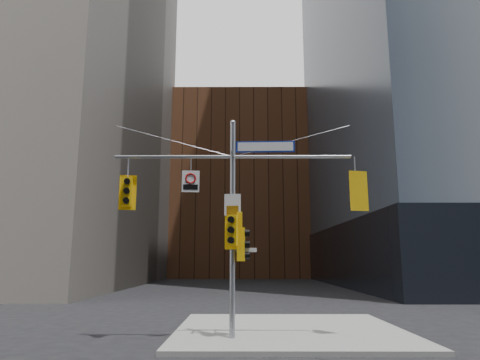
{
  "coord_description": "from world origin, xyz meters",
  "views": [
    {
      "loc": [
        0.3,
        -12.09,
        2.55
      ],
      "look_at": [
        0.25,
        2.0,
        5.2
      ],
      "focal_mm": 32.0,
      "sensor_mm": 36.0,
      "label": 1
    }
  ],
  "objects_px": {
    "traffic_light_west_arm": "(127,192)",
    "street_sign_blade": "(265,147)",
    "traffic_light_east_arm": "(356,192)",
    "traffic_light_pole_front": "(232,230)",
    "signal_assembly": "(233,203)",
    "traffic_light_pole_side": "(242,244)",
    "regulatory_sign_arm": "(191,181)"
  },
  "relations": [
    {
      "from": "traffic_light_east_arm",
      "to": "regulatory_sign_arm",
      "type": "height_order",
      "value": "regulatory_sign_arm"
    },
    {
      "from": "traffic_light_west_arm",
      "to": "traffic_light_pole_side",
      "type": "bearing_deg",
      "value": -9.23
    },
    {
      "from": "signal_assembly",
      "to": "traffic_light_east_arm",
      "type": "distance_m",
      "value": 4.14
    },
    {
      "from": "signal_assembly",
      "to": "traffic_light_pole_front",
      "type": "distance_m",
      "value": 0.95
    },
    {
      "from": "traffic_light_west_arm",
      "to": "street_sign_blade",
      "type": "bearing_deg",
      "value": -9.22
    },
    {
      "from": "traffic_light_west_arm",
      "to": "traffic_light_pole_front",
      "type": "relative_size",
      "value": 0.98
    },
    {
      "from": "traffic_light_pole_side",
      "to": "street_sign_blade",
      "type": "bearing_deg",
      "value": -86.66
    },
    {
      "from": "signal_assembly",
      "to": "traffic_light_pole_front",
      "type": "relative_size",
      "value": 6.61
    },
    {
      "from": "traffic_light_pole_front",
      "to": "traffic_light_west_arm",
      "type": "bearing_deg",
      "value": -172.82
    },
    {
      "from": "signal_assembly",
      "to": "street_sign_blade",
      "type": "relative_size",
      "value": 4.0
    },
    {
      "from": "traffic_light_east_arm",
      "to": "regulatory_sign_arm",
      "type": "xyz_separation_m",
      "value": [
        -5.53,
        -0.02,
        0.37
      ]
    },
    {
      "from": "traffic_light_pole_side",
      "to": "traffic_light_pole_front",
      "type": "distance_m",
      "value": 0.61
    },
    {
      "from": "regulatory_sign_arm",
      "to": "street_sign_blade",
      "type": "bearing_deg",
      "value": -6.0
    },
    {
      "from": "traffic_light_east_arm",
      "to": "traffic_light_pole_front",
      "type": "bearing_deg",
      "value": -9.11
    },
    {
      "from": "signal_assembly",
      "to": "street_sign_blade",
      "type": "height_order",
      "value": "signal_assembly"
    },
    {
      "from": "street_sign_blade",
      "to": "traffic_light_pole_front",
      "type": "bearing_deg",
      "value": -164.16
    },
    {
      "from": "signal_assembly",
      "to": "traffic_light_east_arm",
      "type": "xyz_separation_m",
      "value": [
        4.12,
        0.0,
        0.38
      ]
    },
    {
      "from": "traffic_light_east_arm",
      "to": "traffic_light_pole_front",
      "type": "height_order",
      "value": "traffic_light_east_arm"
    },
    {
      "from": "traffic_light_east_arm",
      "to": "traffic_light_pole_front",
      "type": "relative_size",
      "value": 1.1
    },
    {
      "from": "traffic_light_pole_front",
      "to": "regulatory_sign_arm",
      "type": "bearing_deg",
      "value": -178.22
    },
    {
      "from": "street_sign_blade",
      "to": "traffic_light_east_arm",
      "type": "bearing_deg",
      "value": 2.05
    },
    {
      "from": "traffic_light_pole_front",
      "to": "street_sign_blade",
      "type": "relative_size",
      "value": 0.61
    },
    {
      "from": "signal_assembly",
      "to": "traffic_light_pole_side",
      "type": "height_order",
      "value": "signal_assembly"
    },
    {
      "from": "signal_assembly",
      "to": "traffic_light_west_arm",
      "type": "height_order",
      "value": "signal_assembly"
    },
    {
      "from": "traffic_light_west_arm",
      "to": "regulatory_sign_arm",
      "type": "bearing_deg",
      "value": -10.0
    },
    {
      "from": "regulatory_sign_arm",
      "to": "traffic_light_pole_front",
      "type": "bearing_deg",
      "value": -16.47
    },
    {
      "from": "traffic_light_pole_side",
      "to": "regulatory_sign_arm",
      "type": "bearing_deg",
      "value": 94.22
    },
    {
      "from": "signal_assembly",
      "to": "street_sign_blade",
      "type": "bearing_deg",
      "value": 0.18
    },
    {
      "from": "regulatory_sign_arm",
      "to": "signal_assembly",
      "type": "bearing_deg",
      "value": -5.72
    },
    {
      "from": "traffic_light_west_arm",
      "to": "street_sign_blade",
      "type": "height_order",
      "value": "street_sign_blade"
    },
    {
      "from": "signal_assembly",
      "to": "traffic_light_west_arm",
      "type": "xyz_separation_m",
      "value": [
        -3.53,
        0.01,
        0.38
      ]
    },
    {
      "from": "traffic_light_west_arm",
      "to": "traffic_light_pole_side",
      "type": "distance_m",
      "value": 4.23
    }
  ]
}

